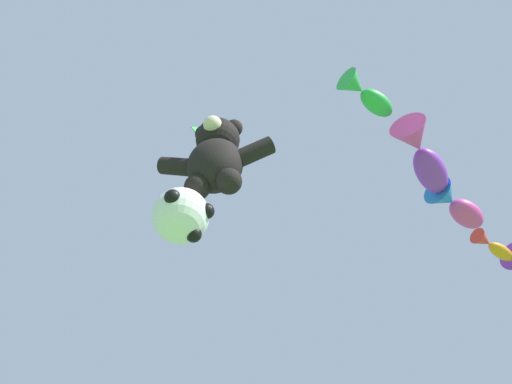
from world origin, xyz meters
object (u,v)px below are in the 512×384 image
(fish_kite_magenta, at_px, (456,205))
(diamond_kite, at_px, (206,140))
(fish_kite_violet, at_px, (422,155))
(teddy_bear_kite, at_px, (216,157))
(fish_kite_emerald, at_px, (365,94))
(soccer_ball_kite, at_px, (181,216))
(fish_kite_tangerine, at_px, (492,246))

(fish_kite_magenta, relative_size, diamond_kite, 0.85)
(fish_kite_magenta, bearing_deg, fish_kite_violet, -113.66)
(fish_kite_violet, bearing_deg, teddy_bear_kite, -150.68)
(fish_kite_emerald, bearing_deg, soccer_ball_kite, -169.97)
(fish_kite_violet, height_order, fish_kite_magenta, fish_kite_magenta)
(fish_kite_emerald, bearing_deg, fish_kite_tangerine, 61.08)
(fish_kite_tangerine, bearing_deg, fish_kite_magenta, -119.16)
(soccer_ball_kite, relative_size, fish_kite_violet, 0.46)
(fish_kite_emerald, height_order, fish_kite_magenta, fish_kite_emerald)
(diamond_kite, bearing_deg, teddy_bear_kite, -58.94)
(teddy_bear_kite, bearing_deg, diamond_kite, 121.06)
(soccer_ball_kite, height_order, diamond_kite, diamond_kite)
(fish_kite_magenta, height_order, fish_kite_tangerine, fish_kite_tangerine)
(teddy_bear_kite, relative_size, fish_kite_violet, 1.00)
(fish_kite_emerald, relative_size, fish_kite_magenta, 0.81)
(fish_kite_emerald, xyz_separation_m, fish_kite_tangerine, (2.81, 5.08, -0.16))
(teddy_bear_kite, distance_m, fish_kite_violet, 5.36)
(soccer_ball_kite, height_order, fish_kite_emerald, fish_kite_emerald)
(fish_kite_tangerine, height_order, diamond_kite, diamond_kite)
(fish_kite_violet, xyz_separation_m, diamond_kite, (-4.93, -1.16, 0.55))
(fish_kite_violet, bearing_deg, diamond_kite, -166.75)
(fish_kite_tangerine, bearing_deg, fish_kite_violet, -116.50)
(soccer_ball_kite, bearing_deg, fish_kite_violet, 25.71)
(fish_kite_violet, relative_size, fish_kite_tangerine, 1.71)
(teddy_bear_kite, height_order, fish_kite_magenta, fish_kite_magenta)
(fish_kite_magenta, xyz_separation_m, diamond_kite, (-5.68, -2.87, 0.49))
(soccer_ball_kite, height_order, fish_kite_tangerine, fish_kite_tangerine)
(fish_kite_violet, distance_m, fish_kite_tangerine, 3.86)
(fish_kite_violet, bearing_deg, fish_kite_tangerine, 63.50)
(soccer_ball_kite, distance_m, fish_kite_violet, 6.52)
(fish_kite_magenta, bearing_deg, teddy_bear_kite, -140.59)
(fish_kite_emerald, relative_size, diamond_kite, 0.68)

